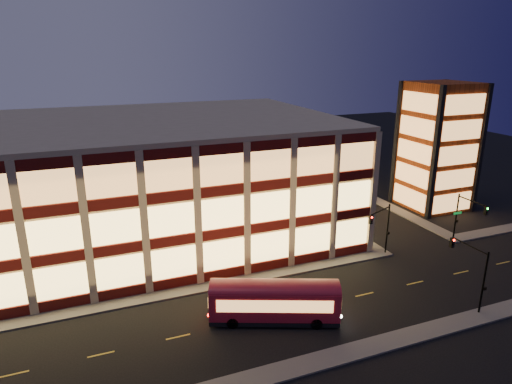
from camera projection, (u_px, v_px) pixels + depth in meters
name	position (u px, v px, depth m)	size (l,w,h in m)	color
ground	(185.00, 297.00, 43.14)	(200.00, 200.00, 0.00)	black
sidewalk_office_south	(151.00, 297.00, 42.94)	(54.00, 2.00, 0.15)	#514F4C
sidewalk_office_east	(313.00, 209.00, 66.30)	(2.00, 30.00, 0.15)	#514F4C
sidewalk_tower_south	(491.00, 232.00, 58.16)	(14.00, 2.00, 0.15)	#514F4C
sidewalk_tower_west	(376.00, 200.00, 70.20)	(2.00, 30.00, 0.15)	#514F4C
office_building	(126.00, 180.00, 54.88)	(50.45, 30.45, 14.50)	tan
stair_tower	(437.00, 147.00, 65.14)	(8.60, 8.60, 18.00)	#8C3814
traffic_signal_far	(382.00, 223.00, 49.97)	(3.79, 1.87, 6.00)	black
traffic_signal_right	(467.00, 213.00, 53.21)	(1.20, 4.37, 6.00)	black
traffic_signal_near	(472.00, 264.00, 40.45)	(0.32, 4.45, 6.00)	black
trolley_bus	(274.00, 299.00, 38.79)	(11.17, 6.75, 3.71)	maroon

